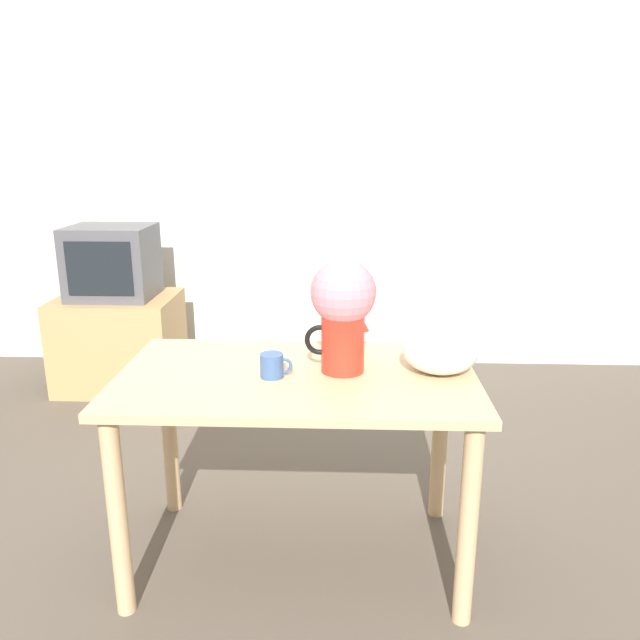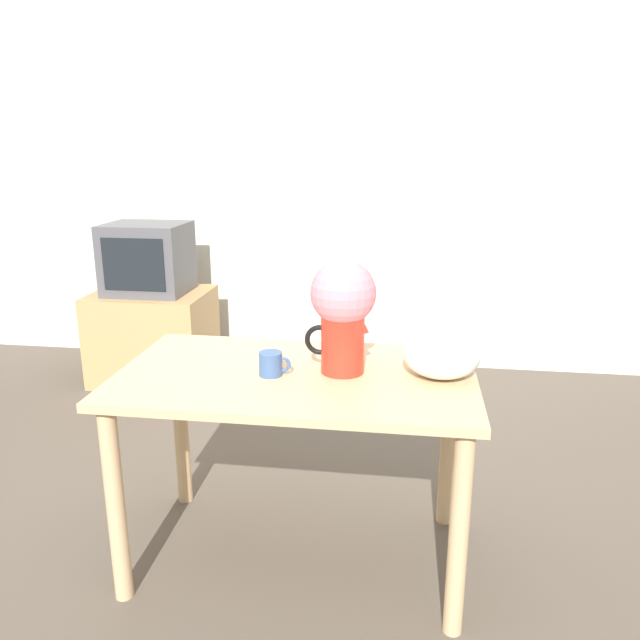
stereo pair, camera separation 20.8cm
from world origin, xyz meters
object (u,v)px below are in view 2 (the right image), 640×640
(coffee_mug, at_px, (271,364))
(white_bowl, at_px, (442,355))
(tv_set, at_px, (148,258))
(flower_vase, at_px, (343,307))

(coffee_mug, relative_size, white_bowl, 0.43)
(coffee_mug, relative_size, tv_set, 0.22)
(flower_vase, relative_size, tv_set, 0.80)
(flower_vase, bearing_deg, white_bowl, 1.35)
(coffee_mug, height_order, white_bowl, white_bowl)
(flower_vase, height_order, tv_set, flower_vase)
(white_bowl, bearing_deg, flower_vase, -178.65)
(flower_vase, xyz_separation_m, white_bowl, (0.33, 0.01, -0.15))
(flower_vase, bearing_deg, coffee_mug, -164.13)
(coffee_mug, bearing_deg, flower_vase, 15.87)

